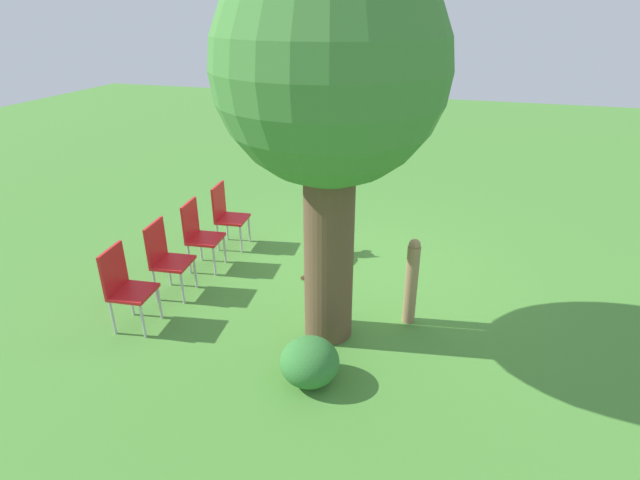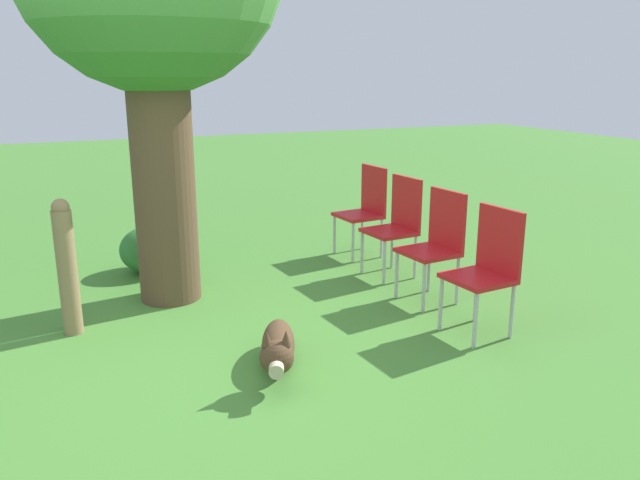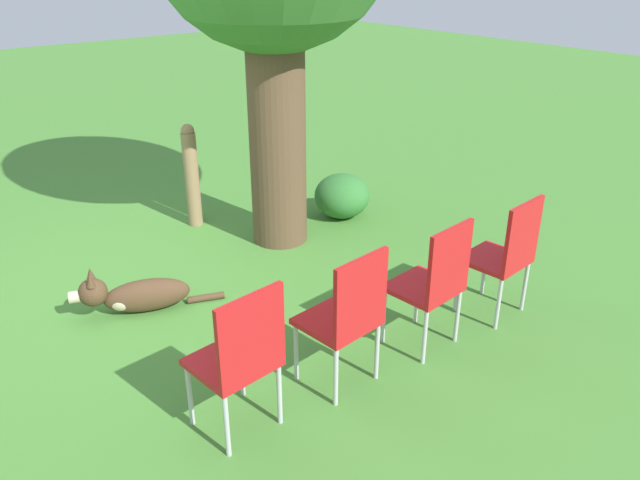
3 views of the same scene
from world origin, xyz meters
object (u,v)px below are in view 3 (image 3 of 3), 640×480
at_px(red_chair_0, 241,354).
at_px(red_chair_2, 435,279).
at_px(fence_post, 192,175).
at_px(red_chair_1, 348,313).
at_px(dog, 134,295).
at_px(red_chair_3, 507,251).

xyz_separation_m(red_chair_0, red_chair_2, (0.09, 1.48, 0.00)).
height_order(fence_post, red_chair_1, fence_post).
height_order(dog, red_chair_2, red_chair_2).
height_order(red_chair_0, red_chair_1, same).
bearing_deg(red_chair_0, red_chair_3, -98.97).
relative_size(red_chair_2, red_chair_3, 1.00).
distance_m(fence_post, red_chair_2, 2.98).
height_order(red_chair_0, red_chair_3, same).
bearing_deg(red_chair_3, red_chair_2, 81.03).
distance_m(fence_post, red_chair_3, 3.18).
distance_m(fence_post, red_chair_0, 3.14).
height_order(fence_post, red_chair_3, fence_post).
bearing_deg(dog, fence_post, -113.02).
bearing_deg(red_chair_3, fence_post, 12.61).
height_order(red_chair_0, red_chair_2, same).
bearing_deg(red_chair_1, red_chair_3, -98.97).
bearing_deg(red_chair_0, dog, -7.16).
bearing_deg(red_chair_1, red_chair_2, -98.97).
bearing_deg(red_chair_0, red_chair_2, -98.97).
distance_m(fence_post, red_chair_1, 2.97).
bearing_deg(red_chair_1, dog, 16.67).
bearing_deg(red_chair_2, red_chair_0, 81.03).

